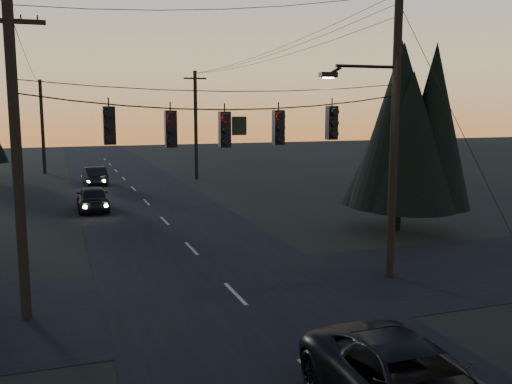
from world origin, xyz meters
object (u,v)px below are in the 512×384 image
object	(u,v)px
utility_pole_right	(389,277)
utility_pole_far_r	(197,179)
utility_pole_left	(27,318)
sedan_oncoming_a	(93,198)
sedan_oncoming_b	(94,176)
utility_pole_far_l	(45,174)
evergreen_right	(400,136)

from	to	relation	value
utility_pole_right	utility_pole_far_r	world-z (taller)	utility_pole_right
utility_pole_right	utility_pole_left	bearing A→B (deg)	180.00
sedan_oncoming_a	sedan_oncoming_b	distance (m)	10.73
sedan_oncoming_b	utility_pole_far_l	bearing A→B (deg)	-72.00
utility_pole_right	sedan_oncoming_b	distance (m)	28.17
utility_pole_right	utility_pole_far_l	size ratio (longest dim) A/B	1.25
utility_pole_far_l	utility_pole_left	bearing A→B (deg)	-90.00
utility_pole_far_r	sedan_oncoming_b	world-z (taller)	utility_pole_far_r
utility_pole_right	sedan_oncoming_a	world-z (taller)	utility_pole_right
utility_pole_left	sedan_oncoming_a	distance (m)	16.57
evergreen_right	sedan_oncoming_b	world-z (taller)	evergreen_right
utility_pole_right	sedan_oncoming_b	world-z (taller)	utility_pole_right
utility_pole_right	evergreen_right	distance (m)	8.86
utility_pole_far_l	sedan_oncoming_b	distance (m)	9.69
evergreen_right	sedan_oncoming_a	world-z (taller)	evergreen_right
sedan_oncoming_a	utility_pole_far_l	bearing A→B (deg)	-81.60
sedan_oncoming_a	sedan_oncoming_b	world-z (taller)	sedan_oncoming_a
utility_pole_far_r	evergreen_right	size ratio (longest dim) A/B	1.12
utility_pole_far_l	sedan_oncoming_a	bearing A→B (deg)	-81.90
utility_pole_left	sedan_oncoming_a	bearing A→B (deg)	80.26
utility_pole_right	sedan_oncoming_b	size ratio (longest dim) A/B	2.45
utility_pole_far_l	sedan_oncoming_b	xyz separation A→B (m)	(3.57, -8.98, 0.67)
utility_pole_far_r	utility_pole_far_l	bearing A→B (deg)	145.18
utility_pole_right	evergreen_right	size ratio (longest dim) A/B	1.31
utility_pole_left	utility_pole_far_l	xyz separation A→B (m)	(0.00, 36.00, 0.00)
utility_pole_right	utility_pole_far_r	size ratio (longest dim) A/B	1.18
utility_pole_left	sedan_oncoming_b	xyz separation A→B (m)	(3.57, 27.02, 0.67)
sedan_oncoming_a	utility_pole_left	bearing A→B (deg)	80.57
evergreen_right	sedan_oncoming_a	distance (m)	16.90
utility_pole_far_r	utility_pole_far_l	size ratio (longest dim) A/B	1.06
utility_pole_far_r	evergreen_right	bearing A→B (deg)	-78.53
utility_pole_far_r	evergreen_right	world-z (taller)	evergreen_right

